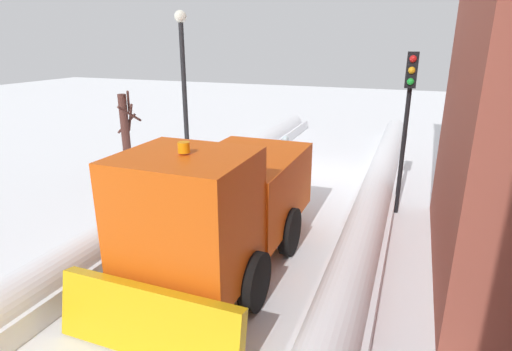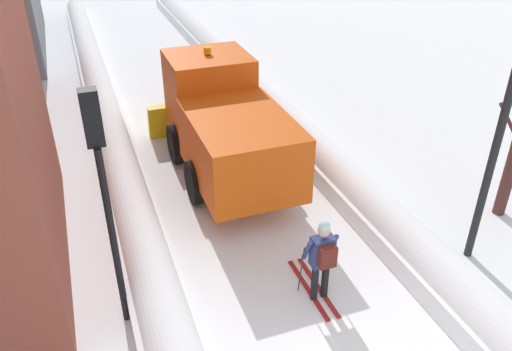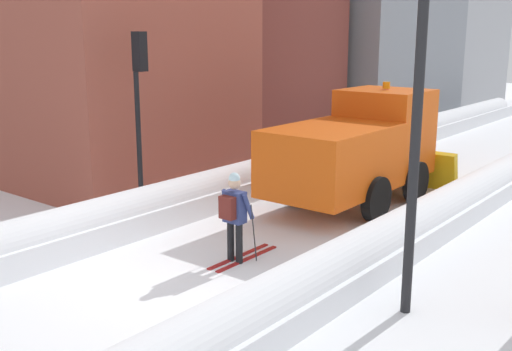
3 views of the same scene
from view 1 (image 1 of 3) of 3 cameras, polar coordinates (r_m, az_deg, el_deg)
The scene contains 6 objects.
snowbank_right at distance 8.58m, azimuth -29.75°, elevation -14.82°, with size 1.10×36.00×0.91m.
plow_truck at distance 8.56m, azimuth -4.71°, elevation -4.00°, with size 3.20×5.98×3.12m.
skier at distance 13.45m, azimuth 4.05°, elevation 2.18°, with size 0.62×1.80×1.81m.
traffic_light_pole at distance 11.65m, azimuth 20.32°, elevation 9.25°, with size 0.28×0.42×4.44m.
street_lamp at distance 14.38m, azimuth -10.00°, elevation 13.28°, with size 0.40×0.40×5.64m.
bare_tree_near at distance 14.83m, azimuth -17.55°, elevation 5.23°, with size 0.84×0.95×3.16m.
Camera 1 is at (-3.42, 14.26, 4.70)m, focal length 28.85 mm.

